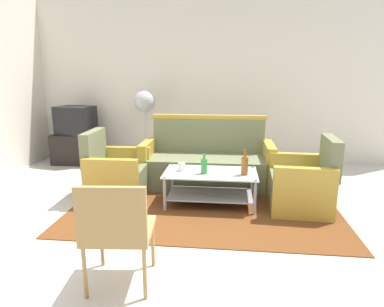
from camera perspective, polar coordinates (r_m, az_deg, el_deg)
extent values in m
plane|color=beige|center=(3.39, 2.19, -13.96)|extent=(14.00, 14.00, 0.00)
cube|color=silver|center=(6.07, 4.50, 11.92)|extent=(6.52, 0.12, 2.80)
cube|color=brown|center=(4.19, 2.20, -8.35)|extent=(3.11, 2.20, 0.01)
cube|color=#6B704C|center=(4.73, 2.54, -3.01)|extent=(1.61, 0.71, 0.42)
cube|color=#6B704C|center=(4.94, 2.82, 3.06)|extent=(1.60, 0.15, 0.48)
cube|color=#B79333|center=(4.73, 12.77, -2.07)|extent=(0.13, 0.70, 0.62)
cube|color=#B79333|center=(4.82, -7.46, -1.55)|extent=(0.13, 0.70, 0.62)
cube|color=#B79333|center=(4.89, 2.86, 6.17)|extent=(1.64, 0.11, 0.06)
cube|color=#6B704C|center=(4.42, -12.15, -4.64)|extent=(0.67, 0.61, 0.40)
cube|color=#6B704C|center=(4.41, -16.27, 0.81)|extent=(0.13, 0.60, 0.45)
cube|color=#B79333|center=(4.69, -11.03, -2.36)|extent=(0.66, 0.11, 0.58)
cube|color=#B79333|center=(4.09, -13.57, -4.86)|extent=(0.66, 0.11, 0.58)
cube|color=#6B704C|center=(4.16, 17.61, -6.12)|extent=(0.69, 0.63, 0.40)
cube|color=#6B704C|center=(4.10, 22.31, -0.59)|extent=(0.15, 0.61, 0.45)
cube|color=#B79333|center=(3.82, 18.38, -6.49)|extent=(0.66, 0.13, 0.58)
cube|color=#B79333|center=(4.44, 17.11, -3.62)|extent=(0.66, 0.13, 0.58)
cube|color=silver|center=(4.03, 3.17, -3.26)|extent=(1.10, 0.60, 0.02)
cube|color=#9E9EA5|center=(4.11, 3.12, -6.89)|extent=(1.00, 0.52, 0.02)
cylinder|color=#9E9EA5|center=(4.39, -3.35, -4.48)|extent=(0.04, 0.04, 0.40)
cylinder|color=#9E9EA5|center=(4.34, 10.10, -4.88)|extent=(0.04, 0.04, 0.40)
cylinder|color=#9E9EA5|center=(3.90, -4.64, -6.81)|extent=(0.04, 0.04, 0.40)
cylinder|color=#9E9EA5|center=(3.85, 10.57, -7.30)|extent=(0.04, 0.04, 0.40)
cylinder|color=#2D8C38|center=(3.94, 2.06, -2.21)|extent=(0.07, 0.07, 0.17)
cylinder|color=#2D8C38|center=(3.91, 2.07, -0.48)|extent=(0.03, 0.03, 0.07)
cylinder|color=brown|center=(3.93, 8.87, -2.11)|extent=(0.08, 0.08, 0.21)
cylinder|color=brown|center=(3.89, 8.95, 0.02)|extent=(0.03, 0.03, 0.09)
cylinder|color=silver|center=(4.06, -1.75, -2.26)|extent=(0.08, 0.08, 0.10)
cube|color=black|center=(6.29, -18.72, 0.81)|extent=(0.80, 0.50, 0.52)
cube|color=black|center=(6.20, -19.07, 5.32)|extent=(0.68, 0.55, 0.48)
cube|color=black|center=(6.38, -17.86, 5.62)|extent=(0.50, 0.11, 0.36)
cylinder|color=#2D2D33|center=(5.98, -7.67, -1.62)|extent=(0.32, 0.32, 0.03)
cylinder|color=#B2B2B7|center=(5.88, -7.82, 3.00)|extent=(0.03, 0.03, 0.95)
sphere|color=#B2B2B7|center=(5.80, -8.00, 8.67)|extent=(0.36, 0.36, 0.36)
cube|color=#AD844C|center=(2.62, -12.06, -12.61)|extent=(0.52, 0.52, 0.04)
cube|color=#AD844C|center=(2.34, -13.54, -10.10)|extent=(0.48, 0.08, 0.40)
cylinder|color=#AD844C|center=(2.95, -15.01, -14.27)|extent=(0.03, 0.03, 0.42)
cylinder|color=#AD844C|center=(2.87, -6.64, -14.74)|extent=(0.03, 0.03, 0.42)
cylinder|color=#AD844C|center=(2.60, -17.66, -18.48)|extent=(0.03, 0.03, 0.42)
cylinder|color=#AD844C|center=(2.51, -7.99, -19.25)|extent=(0.03, 0.03, 0.42)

